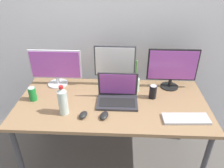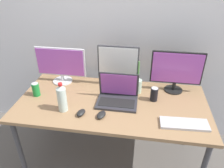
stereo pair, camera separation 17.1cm
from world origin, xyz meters
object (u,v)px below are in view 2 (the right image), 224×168
(mouse_by_keyboard, at_px, (101,115))
(water_bottle, at_px, (62,98))
(bamboo_vase, at_px, (138,86))
(monitor_left, at_px, (61,64))
(keyboard_main, at_px, (184,124))
(soda_can_near_keyboard, at_px, (36,89))
(work_desk, at_px, (112,107))
(laptop_silver, at_px, (118,96))
(mouse_by_laptop, at_px, (81,113))
(soda_can_by_laptop, at_px, (154,94))
(monitor_center, at_px, (118,65))
(monitor_right, at_px, (176,70))

(mouse_by_keyboard, height_order, water_bottle, water_bottle)
(water_bottle, height_order, bamboo_vase, bamboo_vase)
(monitor_left, bearing_deg, keyboard_main, -23.54)
(soda_can_near_keyboard, bearing_deg, water_bottle, -28.95)
(monitor_left, bearing_deg, soda_can_near_keyboard, -117.53)
(water_bottle, bearing_deg, monitor_left, 110.57)
(work_desk, xyz_separation_m, laptop_silver, (0.05, 0.01, 0.12))
(mouse_by_keyboard, xyz_separation_m, mouse_by_laptop, (-0.17, -0.00, 0.00))
(soda_can_by_laptop, bearing_deg, work_desk, -167.70)
(monitor_center, xyz_separation_m, water_bottle, (-0.39, -0.47, -0.11))
(soda_can_near_keyboard, bearing_deg, mouse_by_laptop, -24.15)
(work_desk, height_order, monitor_center, monitor_center)
(bamboo_vase, bearing_deg, monitor_right, 13.70)
(monitor_left, height_order, monitor_right, monitor_right)
(monitor_center, xyz_separation_m, bamboo_vase, (0.20, -0.10, -0.15))
(monitor_left, bearing_deg, mouse_by_laptop, -56.11)
(mouse_by_laptop, bearing_deg, laptop_silver, 56.04)
(monitor_center, distance_m, monitor_right, 0.54)
(keyboard_main, bearing_deg, laptop_silver, 153.63)
(monitor_center, bearing_deg, work_desk, -92.53)
(monitor_right, bearing_deg, keyboard_main, -85.39)
(monitor_left, distance_m, bamboo_vase, 0.78)
(laptop_silver, distance_m, keyboard_main, 0.59)
(soda_can_near_keyboard, bearing_deg, keyboard_main, -9.50)
(work_desk, height_order, mouse_by_keyboard, mouse_by_keyboard)
(water_bottle, xyz_separation_m, soda_can_by_laptop, (0.75, 0.26, -0.06))
(monitor_center, height_order, mouse_by_keyboard, monitor_center)
(work_desk, xyz_separation_m, keyboard_main, (0.59, -0.22, 0.07))
(work_desk, relative_size, keyboard_main, 4.60)
(monitor_left, bearing_deg, laptop_silver, -23.63)
(laptop_silver, xyz_separation_m, soda_can_near_keyboard, (-0.75, -0.02, 0.00))
(keyboard_main, xyz_separation_m, mouse_by_laptop, (-0.81, -0.00, 0.01))
(laptop_silver, height_order, keyboard_main, laptop_silver)
(laptop_silver, relative_size, soda_can_near_keyboard, 2.78)
(laptop_silver, xyz_separation_m, mouse_by_keyboard, (-0.10, -0.23, -0.04))
(laptop_silver, xyz_separation_m, keyboard_main, (0.54, -0.24, -0.05))
(monitor_left, relative_size, monitor_center, 1.21)
(laptop_silver, distance_m, bamboo_vase, 0.24)
(work_desk, distance_m, water_bottle, 0.46)
(soda_can_near_keyboard, distance_m, soda_can_by_laptop, 1.07)
(soda_can_by_laptop, bearing_deg, mouse_by_keyboard, -144.24)
(monitor_center, distance_m, water_bottle, 0.62)
(monitor_left, distance_m, soda_can_near_keyboard, 0.34)
(work_desk, relative_size, mouse_by_laptop, 17.32)
(work_desk, height_order, bamboo_vase, bamboo_vase)
(work_desk, distance_m, soda_can_near_keyboard, 0.71)
(work_desk, relative_size, soda_can_by_laptop, 13.23)
(water_bottle, bearing_deg, bamboo_vase, 32.16)
(monitor_left, distance_m, mouse_by_laptop, 0.63)
(keyboard_main, distance_m, soda_can_near_keyboard, 1.31)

